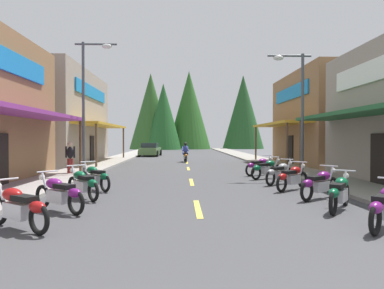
{
  "coord_description": "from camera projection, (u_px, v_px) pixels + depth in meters",
  "views": [
    {
      "loc": [
        -0.45,
        -0.84,
        1.91
      ],
      "look_at": [
        0.21,
        20.22,
        1.52
      ],
      "focal_mm": 32.44,
      "sensor_mm": 36.0,
      "label": 1
    }
  ],
  "objects": [
    {
      "name": "ground",
      "position": [
        188.0,
        167.0,
        23.68
      ],
      "size": [
        9.86,
        75.62,
        0.1
      ],
      "primitive_type": "cube",
      "color": "#424244"
    },
    {
      "name": "sidewalk_left",
      "position": [
        97.0,
        165.0,
        23.49
      ],
      "size": [
        2.44,
        75.62,
        0.12
      ],
      "primitive_type": "cube",
      "color": "#9E9991",
      "rests_on": "ground"
    },
    {
      "name": "sidewalk_right",
      "position": [
        277.0,
        165.0,
        23.88
      ],
      "size": [
        2.44,
        75.62,
        0.12
      ],
      "primitive_type": "cube",
      "color": "gray",
      "rests_on": "ground"
    },
    {
      "name": "centerline_dashes",
      "position": [
        187.0,
        162.0,
        27.09
      ],
      "size": [
        0.16,
        49.92,
        0.01
      ],
      "color": "#E0C64C",
      "rests_on": "ground"
    },
    {
      "name": "storefront_left_far",
      "position": [
        39.0,
        118.0,
        26.61
      ],
      "size": [
        9.78,
        11.89,
        6.99
      ],
      "color": "gray",
      "rests_on": "ground"
    },
    {
      "name": "storefront_right_far",
      "position": [
        337.0,
        119.0,
        24.73
      ],
      "size": [
        8.48,
        9.87,
        6.54
      ],
      "color": "olive",
      "rests_on": "ground"
    },
    {
      "name": "streetlamp_left",
      "position": [
        89.0,
        90.0,
        17.29
      ],
      "size": [
        2.08,
        0.3,
        6.7
      ],
      "color": "#474C51",
      "rests_on": "ground"
    },
    {
      "name": "streetlamp_right",
      "position": [
        296.0,
        97.0,
        16.47
      ],
      "size": [
        2.08,
        0.3,
        5.92
      ],
      "color": "#474C51",
      "rests_on": "ground"
    },
    {
      "name": "motorcycle_parked_right_1",
      "position": [
        340.0,
        192.0,
        9.14
      ],
      "size": [
        1.35,
        1.78,
        1.04
      ],
      "rotation": [
        0.0,
        0.0,
        0.93
      ],
      "color": "black",
      "rests_on": "ground"
    },
    {
      "name": "motorcycle_parked_right_2",
      "position": [
        320.0,
        184.0,
        10.85
      ],
      "size": [
        1.76,
        1.38,
        1.04
      ],
      "rotation": [
        0.0,
        0.0,
        0.65
      ],
      "color": "black",
      "rests_on": "ground"
    },
    {
      "name": "motorcycle_parked_right_3",
      "position": [
        292.0,
        177.0,
        12.67
      ],
      "size": [
        1.64,
        1.52,
        1.04
      ],
      "rotation": [
        0.0,
        0.0,
        0.74
      ],
      "color": "black",
      "rests_on": "ground"
    },
    {
      "name": "motorcycle_parked_right_4",
      "position": [
        280.0,
        173.0,
        14.29
      ],
      "size": [
        1.65,
        1.52,
        1.04
      ],
      "rotation": [
        0.0,
        0.0,
        0.74
      ],
      "color": "black",
      "rests_on": "ground"
    },
    {
      "name": "motorcycle_parked_right_5",
      "position": [
        267.0,
        168.0,
        16.23
      ],
      "size": [
        1.82,
        1.29,
        1.04
      ],
      "rotation": [
        0.0,
        0.0,
        0.6
      ],
      "color": "black",
      "rests_on": "ground"
    },
    {
      "name": "motorcycle_parked_right_6",
      "position": [
        260.0,
        166.0,
        17.77
      ],
      "size": [
        1.8,
        1.33,
        1.04
      ],
      "rotation": [
        0.0,
        0.0,
        0.62
      ],
      "color": "black",
      "rests_on": "ground"
    },
    {
      "name": "motorcycle_parked_left_0",
      "position": [
        18.0,
        207.0,
        7.21
      ],
      "size": [
        1.8,
        1.32,
        1.04
      ],
      "rotation": [
        0.0,
        0.0,
        2.52
      ],
      "color": "black",
      "rests_on": "ground"
    },
    {
      "name": "motorcycle_parked_left_1",
      "position": [
        59.0,
        193.0,
        8.98
      ],
      "size": [
        1.74,
        1.4,
        1.04
      ],
      "rotation": [
        0.0,
        0.0,
        2.47
      ],
      "color": "black",
      "rests_on": "ground"
    },
    {
      "name": "motorcycle_parked_left_2",
      "position": [
        83.0,
        183.0,
        10.92
      ],
      "size": [
        1.46,
        1.7,
        1.04
      ],
      "rotation": [
        0.0,
        0.0,
        2.27
      ],
      "color": "black",
      "rests_on": "ground"
    },
    {
      "name": "motorcycle_parked_left_3",
      "position": [
        95.0,
        177.0,
        12.74
      ],
      "size": [
        1.51,
        1.65,
        1.04
      ],
      "rotation": [
        0.0,
        0.0,
        2.31
      ],
      "color": "black",
      "rests_on": "ground"
    },
    {
      "name": "rider_cruising_lead",
      "position": [
        185.0,
        154.0,
        27.68
      ],
      "size": [
        0.6,
        2.14,
        1.57
      ],
      "rotation": [
        0.0,
        0.0,
        1.63
      ],
      "color": "black",
      "rests_on": "ground"
    },
    {
      "name": "pedestrian_waiting",
      "position": [
        70.0,
        156.0,
        17.68
      ],
      "size": [
        0.55,
        0.35,
        1.72
      ],
      "rotation": [
        0.0,
        0.0,
        4.42
      ],
      "color": "maroon",
      "rests_on": "ground"
    },
    {
      "name": "parked_car_curbside",
      "position": [
        150.0,
        150.0,
        36.88
      ],
      "size": [
        2.27,
        4.4,
        1.4
      ],
      "rotation": [
        0.0,
        0.0,
        1.51
      ],
      "color": "#4C723F",
      "rests_on": "ground"
    },
    {
      "name": "treeline_backdrop",
      "position": [
        187.0,
        113.0,
        61.42
      ],
      "size": [
        24.02,
        10.67,
        13.88
      ],
      "color": "#214E23",
      "rests_on": "ground"
    }
  ]
}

